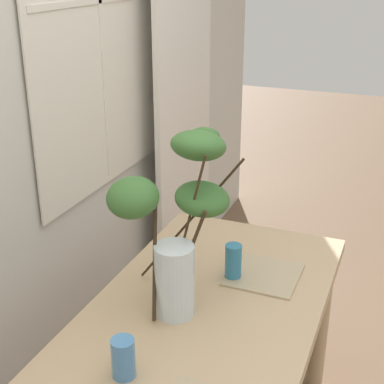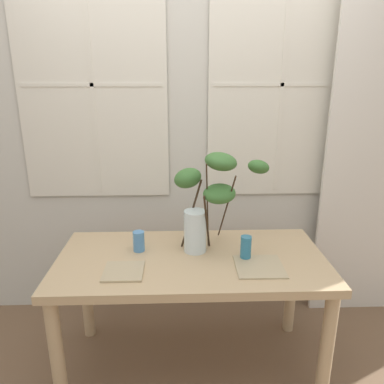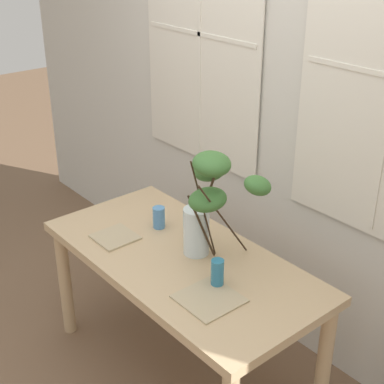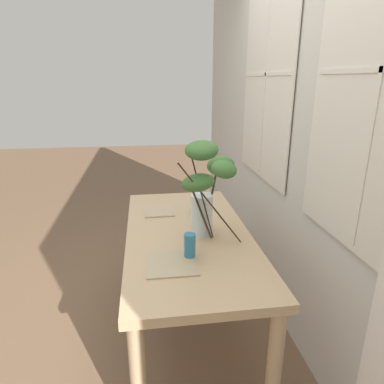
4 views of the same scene
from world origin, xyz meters
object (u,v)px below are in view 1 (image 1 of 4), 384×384
(vase_with_branches, at_px, (179,214))
(drinking_glass_blue_left, at_px, (123,358))
(dining_table, at_px, (194,348))
(plate_square_right, at_px, (264,275))
(drinking_glass_blue_right, at_px, (233,262))

(vase_with_branches, height_order, drinking_glass_blue_left, vase_with_branches)
(vase_with_branches, bearing_deg, dining_table, -136.29)
(dining_table, bearing_deg, plate_square_right, -19.91)
(drinking_glass_blue_right, bearing_deg, vase_with_branches, 149.76)
(vase_with_branches, bearing_deg, drinking_glass_blue_left, 179.90)
(drinking_glass_blue_right, relative_size, plate_square_right, 0.53)
(drinking_glass_blue_left, height_order, drinking_glass_blue_right, drinking_glass_blue_right)
(dining_table, relative_size, vase_with_branches, 2.52)
(plate_square_right, bearing_deg, vase_with_branches, 140.17)
(vase_with_branches, bearing_deg, plate_square_right, -39.83)
(dining_table, bearing_deg, vase_with_branches, 43.71)
(drinking_glass_blue_right, height_order, plate_square_right, drinking_glass_blue_right)
(drinking_glass_blue_right, bearing_deg, plate_square_right, -60.10)
(vase_with_branches, bearing_deg, drinking_glass_blue_right, -30.24)
(vase_with_branches, relative_size, plate_square_right, 2.37)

